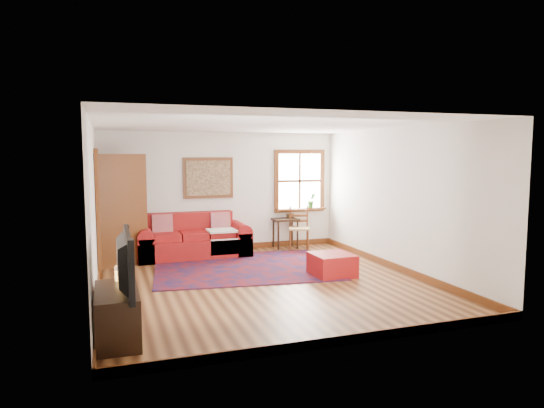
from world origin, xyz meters
name	(u,v)px	position (x,y,z in m)	size (l,w,h in m)	color
ground	(262,282)	(0.00, 0.00, 0.00)	(5.50, 5.50, 0.00)	#472513
room_envelope	(262,179)	(0.00, 0.02, 1.65)	(5.04, 5.54, 2.52)	silver
window	(301,187)	(1.78, 2.70, 1.31)	(1.18, 0.20, 1.38)	white
doorway	(114,209)	(-2.21, 1.78, 1.07)	(0.89, 1.08, 2.14)	black
framed_artwork	(208,178)	(-0.30, 2.71, 1.55)	(1.05, 0.07, 0.85)	#623115
persian_rug	(244,267)	(0.00, 1.06, 0.01)	(3.15, 2.52, 0.02)	#630E0F
red_leather_sofa	(193,242)	(-0.70, 2.32, 0.29)	(2.21, 0.91, 0.86)	maroon
red_ottoman	(332,265)	(1.24, 0.01, 0.19)	(0.66, 0.66, 0.38)	maroon
side_table	(285,224)	(1.35, 2.53, 0.53)	(0.54, 0.41, 0.65)	black
ladder_back_chair	(299,226)	(1.57, 2.30, 0.50)	(0.55, 0.54, 0.92)	tan
media_cabinet	(117,315)	(-2.25, -1.76, 0.28)	(0.46, 1.03, 0.56)	black
television	(117,263)	(-2.23, -1.88, 0.90)	(1.15, 0.15, 0.66)	black
candle_hurricane	(120,274)	(-2.20, -1.37, 0.65)	(0.12, 0.12, 0.18)	silver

